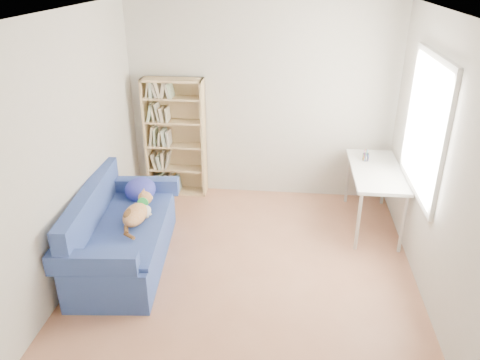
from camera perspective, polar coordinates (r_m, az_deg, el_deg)
name	(u,v)px	position (r m, az deg, el deg)	size (l,w,h in m)	color
ground	(246,275)	(5.00, 0.71, -11.53)	(4.00, 4.00, 0.00)	#9E6447
room_shell	(258,126)	(4.26, 2.21, 6.61)	(3.54, 4.04, 2.62)	silver
sofa	(122,234)	(5.21, -14.20, -6.37)	(0.99, 1.82, 0.86)	navy
bookshelf	(176,142)	(6.45, -7.85, 4.59)	(0.81, 0.25, 1.62)	tan
desk	(376,175)	(5.80, 16.24, 0.64)	(0.58, 1.27, 0.75)	white
pen_cup	(366,156)	(5.97, 15.08, 2.81)	(0.08, 0.08, 0.15)	white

